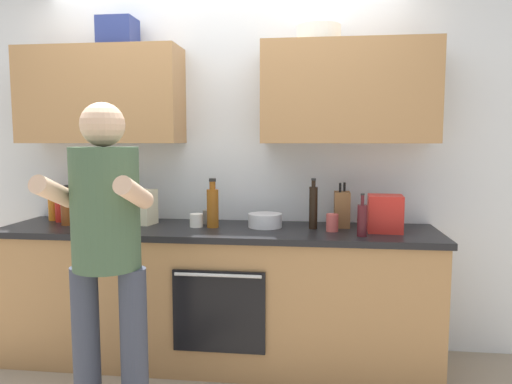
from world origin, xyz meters
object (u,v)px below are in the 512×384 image
at_px(bottle_soda, 97,210).
at_px(cup_stoneware, 209,217).
at_px(bottle_soy, 313,207).
at_px(bottle_hotsauce, 61,207).
at_px(mixing_bowl, 265,220).
at_px(cup_coffee, 196,220).
at_px(bottle_vinegar, 67,208).
at_px(person_standing, 106,239).
at_px(bottle_juice, 53,203).
at_px(potted_herb, 88,203).
at_px(grocery_bag_crisps, 385,213).
at_px(bottle_syrup, 213,207).
at_px(knife_block, 342,209).
at_px(cup_ceramic, 332,223).
at_px(grocery_bag_rice, 138,207).
at_px(bottle_wine, 362,220).

distance_m(bottle_soda, cup_stoneware, 0.73).
xyz_separation_m(bottle_soy, bottle_hotsauce, (-1.76, 0.06, -0.04)).
relative_size(bottle_hotsauce, mixing_bowl, 1.13).
bearing_deg(cup_coffee, bottle_vinegar, -177.53).
relative_size(person_standing, bottle_juice, 5.91).
bearing_deg(bottle_hotsauce, cup_stoneware, 2.74).
height_order(potted_herb, grocery_bag_crisps, potted_herb).
xyz_separation_m(bottle_soda, bottle_juice, (-0.44, 0.22, 0.01)).
xyz_separation_m(bottle_syrup, bottle_hotsauce, (-1.10, 0.09, -0.03)).
height_order(cup_stoneware, knife_block, knife_block).
bearing_deg(person_standing, cup_coffee, 70.80).
relative_size(cup_ceramic, knife_block, 0.37).
relative_size(bottle_juice, knife_block, 0.95).
relative_size(mixing_bowl, knife_block, 0.76).
xyz_separation_m(bottle_soy, bottle_soda, (-1.41, -0.11, -0.03)).
xyz_separation_m(bottle_soy, mixing_bowl, (-0.31, 0.02, -0.10)).
height_order(person_standing, bottle_soda, person_standing).
bearing_deg(cup_stoneware, bottle_juice, 179.98).
xyz_separation_m(cup_ceramic, knife_block, (0.07, 0.17, 0.06)).
bearing_deg(bottle_juice, cup_ceramic, -5.36).
xyz_separation_m(cup_stoneware, grocery_bag_rice, (-0.48, -0.06, 0.07)).
distance_m(cup_ceramic, potted_herb, 1.70).
height_order(bottle_hotsauce, potted_herb, bottle_hotsauce).
relative_size(bottle_wine, cup_stoneware, 2.71).
distance_m(bottle_vinegar, bottle_juice, 0.26).
height_order(bottle_juice, cup_coffee, bottle_juice).
distance_m(person_standing, grocery_bag_crisps, 1.67).
bearing_deg(bottle_hotsauce, person_standing, -50.13).
bearing_deg(knife_block, cup_ceramic, -112.19).
xyz_separation_m(bottle_soy, bottle_vinegar, (-1.65, -0.06, -0.03)).
distance_m(bottle_juice, cup_stoneware, 1.13).
relative_size(cup_coffee, cup_ceramic, 0.80).
distance_m(bottle_syrup, cup_ceramic, 0.78).
relative_size(bottle_vinegar, grocery_bag_crisps, 1.18).
height_order(person_standing, mixing_bowl, person_standing).
distance_m(person_standing, bottle_juice, 1.22).
distance_m(bottle_vinegar, cup_stoneware, 0.95).
relative_size(bottle_soy, mixing_bowl, 1.47).
height_order(bottle_hotsauce, cup_stoneware, bottle_hotsauce).
xyz_separation_m(cup_coffee, cup_stoneware, (0.05, 0.13, 0.00)).
relative_size(bottle_soda, cup_coffee, 3.28).
xyz_separation_m(person_standing, bottle_soy, (1.04, 0.80, 0.07)).
relative_size(bottle_soda, bottle_juice, 1.02).
xyz_separation_m(cup_coffee, potted_herb, (-0.80, 0.11, 0.09)).
relative_size(bottle_wine, bottle_juice, 0.92).
relative_size(bottle_soy, bottle_vinegar, 1.21).
height_order(bottle_juice, grocery_bag_crisps, bottle_juice).
height_order(cup_ceramic, mixing_bowl, cup_ceramic).
bearing_deg(cup_ceramic, cup_stoneware, 167.54).
xyz_separation_m(bottle_syrup, grocery_bag_rice, (-0.53, 0.07, -0.02)).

